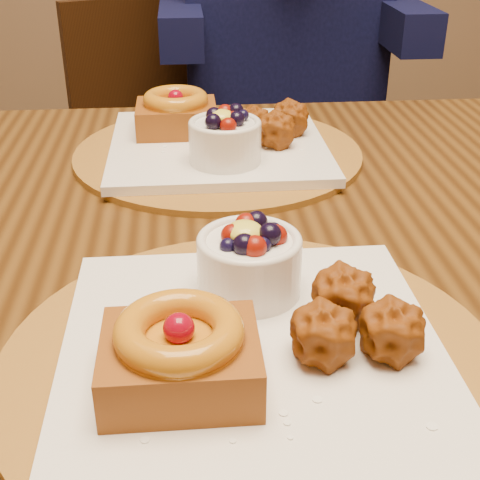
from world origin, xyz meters
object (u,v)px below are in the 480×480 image
Objects in this scene: place_setting_far at (216,140)px; chair_far at (172,162)px; place_setting_near at (248,336)px; dining_table at (231,293)px.

chair_far is (-0.07, 0.72, -0.31)m from place_setting_far.
place_setting_far reaches higher than place_setting_near.
place_setting_near is at bearing -90.65° from dining_table.
place_setting_near is 1.00× the size of place_setting_far.
place_setting_near is 1.19m from chair_far.
place_setting_far is at bearing 90.02° from place_setting_near.
place_setting_near is 0.43m from place_setting_far.
dining_table is 1.89× the size of chair_far.
place_setting_near reaches higher than dining_table.
dining_table is 4.21× the size of place_setting_near.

